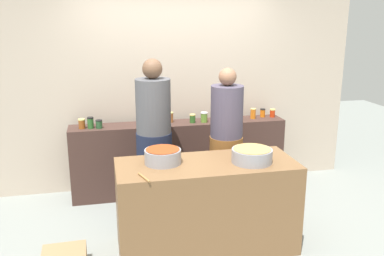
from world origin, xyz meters
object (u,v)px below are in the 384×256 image
preserve_jar_6 (204,117)px  preserve_jar_10 (253,113)px  preserve_jar_12 (272,113)px  cook_with_tongs (154,147)px  cooking_pot_left (163,156)px  cook_in_cap (226,151)px  preserve_jar_9 (239,116)px  wooden_spoon (144,177)px  preserve_jar_7 (216,118)px  cooking_pot_center (252,155)px  preserve_jar_4 (171,117)px  preserve_jar_0 (82,124)px  preserve_jar_8 (224,116)px  preserve_jar_11 (263,113)px  preserve_jar_1 (90,123)px  preserve_jar_2 (99,124)px  preserve_jar_5 (193,118)px  preserve_jar_3 (153,119)px

preserve_jar_6 → preserve_jar_10: 0.67m
preserve_jar_12 → cook_with_tongs: (-1.65, -0.59, -0.17)m
cooking_pot_left → cook_in_cap: (0.79, 0.58, -0.19)m
preserve_jar_9 → wooden_spoon: (-1.39, -1.61, -0.09)m
preserve_jar_7 → preserve_jar_10: 0.52m
cooking_pot_center → cook_in_cap: 0.75m
preserve_jar_4 → cook_in_cap: (0.49, -0.78, -0.23)m
cooking_pot_left → cook_in_cap: cook_in_cap is taller
preserve_jar_0 → preserve_jar_4: preserve_jar_4 is taller
preserve_jar_0 → cooking_pot_left: size_ratio=0.34×
preserve_jar_8 → cooking_pot_left: size_ratio=0.39×
preserve_jar_6 → preserve_jar_12: bearing=4.6°
preserve_jar_6 → cook_with_tongs: (-0.70, -0.52, -0.18)m
preserve_jar_11 → cooking_pot_left: size_ratio=0.32×
preserve_jar_1 → preserve_jar_11: 2.21m
preserve_jar_4 → preserve_jar_8: (0.67, -0.09, 0.00)m
preserve_jar_11 → preserve_jar_12: bearing=-13.7°
preserve_jar_6 → preserve_jar_8: (0.26, -0.01, 0.00)m
preserve_jar_0 → preserve_jar_1: bearing=-5.8°
preserve_jar_10 → preserve_jar_4: bearing=178.1°
preserve_jar_2 → preserve_jar_12: size_ratio=0.94×
cooking_pot_center → preserve_jar_9: bearing=76.0°
preserve_jar_5 → cook_in_cap: size_ratio=0.06×
preserve_jar_7 → preserve_jar_8: (0.11, 0.01, 0.01)m
preserve_jar_1 → cooking_pot_left: (0.67, -1.28, -0.04)m
cooking_pot_center → wooden_spoon: size_ratio=1.72×
preserve_jar_3 → cooking_pot_center: (0.74, -1.48, -0.04)m
preserve_jar_5 → preserve_jar_11: size_ratio=0.98×
preserve_jar_11 → cooking_pot_center: 1.69m
wooden_spoon → preserve_jar_12: bearing=42.1°
preserve_jar_6 → cooking_pot_left: 1.46m
preserve_jar_7 → preserve_jar_11: bearing=10.6°
cook_with_tongs → preserve_jar_1: bearing=143.1°
preserve_jar_2 → preserve_jar_10: bearing=2.1°
preserve_jar_3 → cook_in_cap: bearing=-46.3°
preserve_jar_6 → preserve_jar_8: size_ratio=0.94×
preserve_jar_12 → preserve_jar_8: bearing=-173.2°
wooden_spoon → preserve_jar_0: bearing=109.0°
preserve_jar_0 → preserve_jar_6: preserve_jar_6 is taller
preserve_jar_5 → preserve_jar_10: (0.82, 0.05, 0.01)m
preserve_jar_1 → preserve_jar_9: bearing=-0.3°
preserve_jar_6 → cook_with_tongs: cook_with_tongs is taller
preserve_jar_12 → cooking_pot_left: bearing=-140.9°
preserve_jar_5 → wooden_spoon: preserve_jar_5 is taller
preserve_jar_10 → preserve_jar_11: (0.15, 0.06, -0.01)m
preserve_jar_6 → cooking_pot_left: (-0.71, -1.28, -0.04)m
cook_in_cap → preserve_jar_11: bearing=47.3°
preserve_jar_10 → wooden_spoon: bearing=-133.7°
preserve_jar_3 → preserve_jar_4: 0.22m
preserve_jar_12 → cook_in_cap: cook_in_cap is taller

